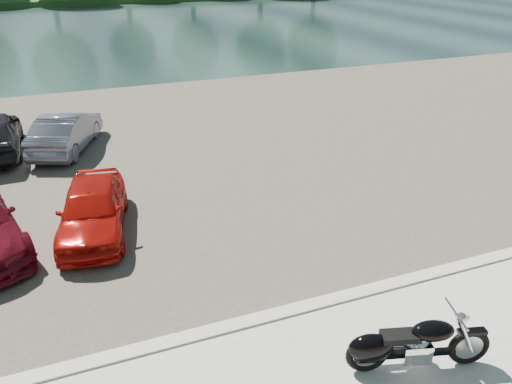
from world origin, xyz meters
TOP-DOWN VIEW (x-y plane):
  - kerb at (0.00, 2.00)m, footprint 60.00×0.30m
  - parking_lot at (0.00, 11.00)m, footprint 60.00×18.00m
  - river at (0.00, 40.00)m, footprint 120.00×40.00m
  - motorcycle at (0.83, 0.11)m, footprint 2.28×0.97m
  - car_4 at (-3.33, 6.38)m, footprint 2.04×3.80m
  - car_9 at (-3.68, 12.29)m, footprint 2.59×4.00m

SIDE VIEW (x-z plane):
  - river at x=0.00m, z-range 0.00..0.00m
  - parking_lot at x=0.00m, z-range 0.00..0.04m
  - kerb at x=0.00m, z-range 0.00..0.14m
  - motorcycle at x=0.83m, z-range 0.04..1.09m
  - car_4 at x=-3.33m, z-range 0.04..1.27m
  - car_9 at x=-3.68m, z-range 0.04..1.29m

